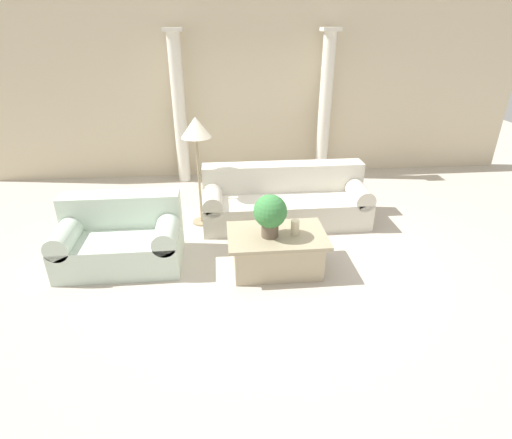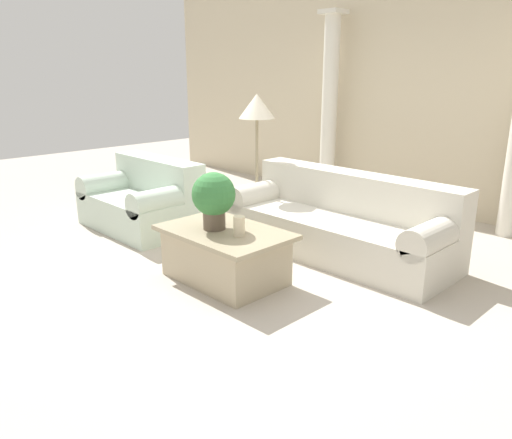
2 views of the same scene
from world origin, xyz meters
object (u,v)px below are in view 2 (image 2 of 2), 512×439
at_px(sofa_long, 340,223).
at_px(coffee_table, 225,254).
at_px(potted_plant, 214,197).
at_px(floor_lamp, 257,114).
at_px(loveseat, 144,200).

height_order(sofa_long, coffee_table, sofa_long).
bearing_deg(potted_plant, floor_lamp, 121.82).
bearing_deg(loveseat, sofa_long, 23.64).
bearing_deg(potted_plant, sofa_long, 73.71).
bearing_deg(floor_lamp, potted_plant, -58.18).
height_order(loveseat, floor_lamp, floor_lamp).
bearing_deg(floor_lamp, sofa_long, -0.70).
height_order(loveseat, potted_plant, potted_plant).
distance_m(loveseat, floor_lamp, 1.68).
height_order(loveseat, coffee_table, loveseat).
distance_m(sofa_long, potted_plant, 1.46).
relative_size(loveseat, potted_plant, 2.84).
bearing_deg(potted_plant, coffee_table, 25.04).
bearing_deg(sofa_long, potted_plant, -106.29).
bearing_deg(potted_plant, loveseat, 167.64).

